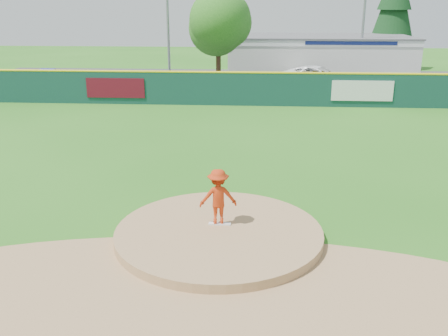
# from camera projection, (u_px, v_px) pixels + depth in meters

# --- Properties ---
(ground) EXTENTS (120.00, 120.00, 0.00)m
(ground) POSITION_uv_depth(u_px,v_px,m) (219.00, 238.00, 13.29)
(ground) COLOR #286B19
(ground) RESTS_ON ground
(pitchers_mound) EXTENTS (5.50, 5.50, 0.50)m
(pitchers_mound) POSITION_uv_depth(u_px,v_px,m) (219.00, 238.00, 13.29)
(pitchers_mound) COLOR #9E774C
(pitchers_mound) RESTS_ON ground
(pitching_rubber) EXTENTS (0.60, 0.15, 0.04)m
(pitching_rubber) POSITION_uv_depth(u_px,v_px,m) (220.00, 224.00, 13.49)
(pitching_rubber) COLOR white
(pitching_rubber) RESTS_ON pitchers_mound
(infield_dirt_arc) EXTENTS (15.40, 15.40, 0.01)m
(infield_dirt_arc) POSITION_uv_depth(u_px,v_px,m) (208.00, 301.00, 10.45)
(infield_dirt_arc) COLOR #9E774C
(infield_dirt_arc) RESTS_ON ground
(parking_lot) EXTENTS (44.00, 16.00, 0.02)m
(parking_lot) POSITION_uv_depth(u_px,v_px,m) (246.00, 83.00, 38.85)
(parking_lot) COLOR #38383A
(parking_lot) RESTS_ON ground
(pitcher) EXTENTS (1.08, 0.74, 1.55)m
(pitcher) POSITION_uv_depth(u_px,v_px,m) (218.00, 197.00, 13.31)
(pitcher) COLOR red
(pitcher) RESTS_ON pitchers_mound
(van) EXTENTS (5.81, 4.29, 1.47)m
(van) POSITION_uv_depth(u_px,v_px,m) (317.00, 76.00, 37.10)
(van) COLOR white
(van) RESTS_ON parking_lot
(pool_building_grp) EXTENTS (15.20, 8.20, 3.31)m
(pool_building_grp) POSITION_uv_depth(u_px,v_px,m) (318.00, 55.00, 42.66)
(pool_building_grp) COLOR silver
(pool_building_grp) RESTS_ON ground
(fence_banners) EXTENTS (18.47, 0.04, 1.20)m
(fence_banners) POSITION_uv_depth(u_px,v_px,m) (237.00, 89.00, 29.96)
(fence_banners) COLOR #5D0D1B
(fence_banners) RESTS_ON ground
(playground_slide) EXTENTS (1.03, 2.89, 1.60)m
(playground_slide) POSITION_uv_depth(u_px,v_px,m) (46.00, 81.00, 34.36)
(playground_slide) COLOR #1723C4
(playground_slide) RESTS_ON ground
(outfield_fence) EXTENTS (40.00, 0.14, 2.07)m
(outfield_fence) POSITION_uv_depth(u_px,v_px,m) (242.00, 88.00, 29.99)
(outfield_fence) COLOR #123A33
(outfield_fence) RESTS_ON ground
(deciduous_tree) EXTENTS (5.60, 5.60, 7.36)m
(deciduous_tree) POSITION_uv_depth(u_px,v_px,m) (218.00, 23.00, 35.65)
(deciduous_tree) COLOR #382314
(deciduous_tree) RESTS_ON ground
(conifer_tree) EXTENTS (4.40, 4.40, 9.50)m
(conifer_tree) POSITION_uv_depth(u_px,v_px,m) (394.00, 7.00, 44.77)
(conifer_tree) COLOR #382314
(conifer_tree) RESTS_ON ground
(light_pole_left) EXTENTS (1.75, 0.25, 11.00)m
(light_pole_left) POSITION_uv_depth(u_px,v_px,m) (167.00, 1.00, 37.34)
(light_pole_left) COLOR gray
(light_pole_left) RESTS_ON ground
(light_pole_right) EXTENTS (1.75, 0.25, 10.00)m
(light_pole_right) POSITION_uv_depth(u_px,v_px,m) (364.00, 8.00, 38.41)
(light_pole_right) COLOR gray
(light_pole_right) RESTS_ON ground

